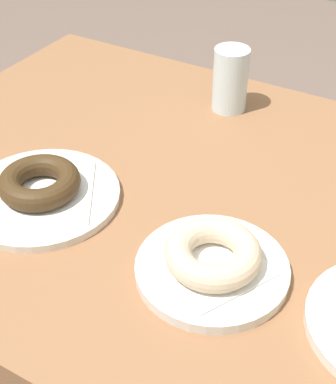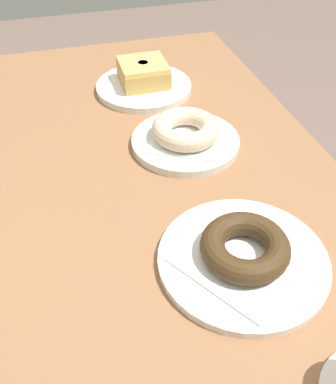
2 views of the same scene
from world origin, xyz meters
The scene contains 8 objects.
table centered at (0.00, 0.00, 0.68)m, with size 1.15×0.77×0.75m.
plate_sugar_ring centered at (0.07, -0.14, 0.75)m, with size 0.20×0.20×0.02m, color silver.
napkin_sugar_ring centered at (0.07, -0.14, 0.76)m, with size 0.12×0.12×0.00m, color white.
donut_sugar_ring centered at (0.07, -0.14, 0.78)m, with size 0.12×0.12×0.04m, color beige.
plate_chocolate_ring centered at (-0.22, -0.13, 0.75)m, with size 0.24×0.24×0.01m, color silver.
napkin_chocolate_ring centered at (-0.22, -0.13, 0.76)m, with size 0.15×0.15×0.00m, color white.
donut_chocolate_ring centered at (-0.22, -0.13, 0.78)m, with size 0.12×0.12×0.03m, color #412C16.
water_glass centered at (-0.10, 0.26, 0.80)m, with size 0.06×0.06×0.12m, color silver.
Camera 1 is at (0.28, -0.62, 1.29)m, focal length 53.90 mm.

